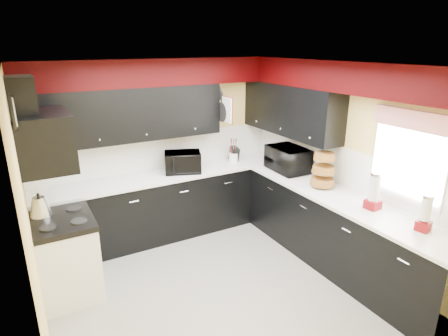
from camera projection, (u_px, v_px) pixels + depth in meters
name	position (u px, v px, depth m)	size (l,w,h in m)	color
ground	(220.00, 287.00, 4.33)	(3.60, 3.60, 0.00)	gray
wall_back	(160.00, 147.00, 5.42)	(3.60, 0.06, 2.50)	#E0C666
wall_right	(343.00, 162.00, 4.77)	(0.06, 3.60, 2.50)	#E0C666
wall_left	(29.00, 225.00, 3.10)	(0.06, 3.60, 2.50)	#E0C666
ceiling	(219.00, 64.00, 3.54)	(3.60, 3.60, 0.06)	white
cab_back	(170.00, 205.00, 5.43)	(3.60, 0.60, 0.90)	black
cab_right	(337.00, 233.00, 4.63)	(0.60, 3.00, 0.90)	black
counter_back	(169.00, 175.00, 5.28)	(3.62, 0.64, 0.04)	white
counter_right	(341.00, 198.00, 4.48)	(0.64, 3.02, 0.04)	white
splash_back	(160.00, 151.00, 5.43)	(3.60, 0.02, 0.50)	white
splash_right	(342.00, 166.00, 4.78)	(0.02, 3.60, 0.50)	white
upper_back	(126.00, 115.00, 4.87)	(2.60, 0.35, 0.70)	black
upper_right	(290.00, 109.00, 5.26)	(0.35, 1.80, 0.70)	black
soffit_back	(160.00, 72.00, 4.93)	(3.60, 0.36, 0.35)	black
soffit_right	(353.00, 77.00, 4.19)	(0.36, 3.24, 0.35)	black
stove	(68.00, 259.00, 4.12)	(0.60, 0.75, 0.86)	white
cooktop	(62.00, 221.00, 3.97)	(0.62, 0.77, 0.06)	black
hood	(44.00, 140.00, 3.67)	(0.50, 0.78, 0.55)	black
hood_duct	(22.00, 98.00, 3.47)	(0.24, 0.40, 0.40)	black
window	(409.00, 157.00, 3.92)	(0.03, 0.86, 0.96)	white
valance	(412.00, 120.00, 3.77)	(0.04, 0.88, 0.20)	red
pan_top	(218.00, 93.00, 5.36)	(0.03, 0.22, 0.40)	black
pan_mid	(222.00, 112.00, 5.33)	(0.03, 0.28, 0.46)	black
pan_low	(214.00, 112.00, 5.55)	(0.03, 0.24, 0.42)	black
cut_board	(227.00, 110.00, 5.22)	(0.03, 0.26, 0.35)	white
baskets	(323.00, 169.00, 4.70)	(0.27, 0.27, 0.50)	brown
clock	(13.00, 112.00, 3.03)	(0.03, 0.30, 0.30)	black
deco_plate	(374.00, 84.00, 4.15)	(0.03, 0.24, 0.24)	white
toaster_oven	(183.00, 162.00, 5.30)	(0.50, 0.42, 0.29)	black
microwave	(288.00, 159.00, 5.34)	(0.62, 0.42, 0.34)	black
utensil_crock	(233.00, 158.00, 5.76)	(0.14, 0.14, 0.14)	white
knife_block	(234.00, 154.00, 5.78)	(0.10, 0.15, 0.23)	black
kettle	(40.00, 206.00, 4.01)	(0.23, 0.23, 0.21)	silver
dispenser_a	(374.00, 192.00, 4.09)	(0.15, 0.15, 0.40)	maroon
dispenser_b	(425.00, 215.00, 3.61)	(0.12, 0.12, 0.33)	maroon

